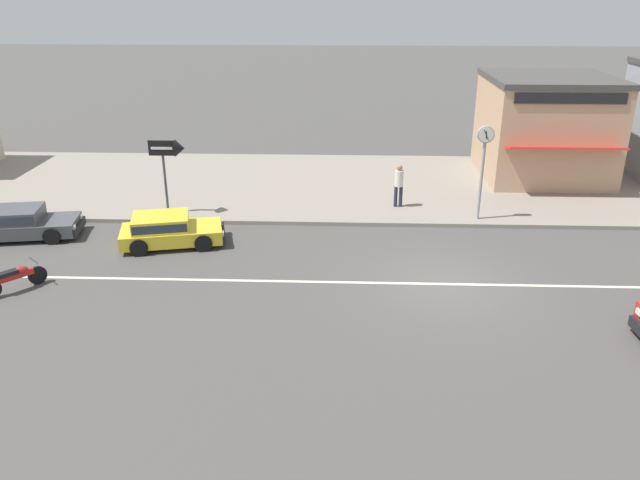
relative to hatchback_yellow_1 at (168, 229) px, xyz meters
name	(u,v)px	position (x,y,z in m)	size (l,w,h in m)	color
ground_plane	(445,284)	(9.20, -2.73, -0.59)	(160.00, 160.00, 0.00)	#4C4947
lane_centre_stripe	(445,284)	(9.20, -2.73, -0.58)	(50.40, 0.14, 0.01)	silver
kerb_strip	(413,186)	(9.20, 7.06, -0.51)	(68.00, 10.00, 0.15)	gray
hatchback_yellow_1	(168,229)	(0.00, 0.00, 0.00)	(3.81, 2.37, 1.10)	yellow
hatchback_dark_grey_2	(19,222)	(-5.49, 0.48, 0.00)	(4.02, 2.22, 1.10)	#47494F
motorcycle_0	(15,278)	(-3.61, -3.66, -0.16)	(1.33, 1.49, 0.80)	black
street_clock	(484,152)	(11.20, 2.69, 2.18)	(0.61, 0.22, 3.56)	#9E9EA3
arrow_signboard	(175,152)	(-0.31, 2.88, 1.99)	(1.38, 0.63, 2.90)	#4C4C51
pedestrian_near_clock	(399,182)	(8.27, 3.99, 0.57)	(0.34, 0.34, 1.73)	#232838
shopfront_far_kios	(545,127)	(15.20, 8.69, 1.85)	(5.42, 6.33, 4.57)	tan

